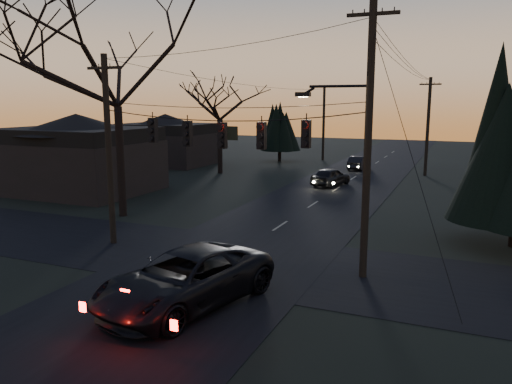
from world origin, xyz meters
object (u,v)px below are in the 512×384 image
at_px(bare_tree_left, 116,60).
at_px(suv_near, 186,279).
at_px(utility_pole_far_r, 425,176).
at_px(utility_pole_right, 363,277).
at_px(utility_pole_far_l, 323,160).
at_px(utility_pole_left, 114,243).
at_px(sedan_oncoming_a, 331,177).
at_px(sedan_oncoming_b, 358,163).

relative_size(bare_tree_left, suv_near, 1.96).
xyz_separation_m(utility_pole_far_r, bare_tree_left, (-14.64, -23.24, 8.66)).
xyz_separation_m(utility_pole_right, utility_pole_far_l, (-11.50, 36.00, 0.00)).
relative_size(utility_pole_far_l, bare_tree_left, 0.65).
xyz_separation_m(utility_pole_left, suv_near, (6.80, -4.89, 0.88)).
bearing_deg(sedan_oncoming_a, suv_near, 107.42).
bearing_deg(utility_pole_right, utility_pole_far_r, 90.00).
distance_m(utility_pole_left, bare_tree_left, 10.37).
distance_m(utility_pole_far_r, utility_pole_far_l, 14.01).
bearing_deg(sedan_oncoming_b, utility_pole_far_r, 164.29).
height_order(bare_tree_left, sedan_oncoming_b, bare_tree_left).
height_order(suv_near, sedan_oncoming_b, suv_near).
xyz_separation_m(utility_pole_right, suv_near, (-4.70, -4.89, 0.88)).
distance_m(utility_pole_far_l, sedan_oncoming_b, 8.22).
distance_m(utility_pole_right, utility_pole_far_l, 37.79).
height_order(utility_pole_left, utility_pole_far_r, same).
height_order(utility_pole_left, sedan_oncoming_b, utility_pole_left).
height_order(utility_pole_far_r, utility_pole_far_l, utility_pole_far_r).
xyz_separation_m(utility_pole_right, sedan_oncoming_a, (-6.30, 19.46, 0.70)).
relative_size(utility_pole_far_l, sedan_oncoming_b, 2.10).
bearing_deg(bare_tree_left, utility_pole_far_l, 84.26).
relative_size(utility_pole_left, utility_pole_far_l, 1.06).
xyz_separation_m(utility_pole_right, sedan_oncoming_b, (-6.30, 29.66, 0.63)).
bearing_deg(bare_tree_left, utility_pole_left, -56.60).
bearing_deg(utility_pole_far_l, utility_pole_right, -72.28).
height_order(utility_pole_far_l, sedan_oncoming_a, utility_pole_far_l).
height_order(utility_pole_far_l, bare_tree_left, bare_tree_left).
xyz_separation_m(utility_pole_far_r, suv_near, (-4.70, -32.89, 0.88)).
height_order(utility_pole_right, suv_near, utility_pole_right).
bearing_deg(utility_pole_far_r, utility_pole_far_l, 145.18).
xyz_separation_m(utility_pole_right, utility_pole_far_r, (0.00, 28.00, 0.00)).
bearing_deg(suv_near, sedan_oncoming_b, 107.11).
xyz_separation_m(utility_pole_far_r, sedan_oncoming_a, (-6.30, -8.54, 0.70)).
height_order(utility_pole_left, utility_pole_far_l, utility_pole_left).
bearing_deg(suv_near, utility_pole_left, 158.77).
bearing_deg(bare_tree_left, suv_near, -44.15).
distance_m(utility_pole_left, utility_pole_far_l, 36.00).
relative_size(suv_near, sedan_oncoming_b, 1.65).
height_order(utility_pole_far_r, bare_tree_left, bare_tree_left).
xyz_separation_m(bare_tree_left, suv_near, (9.94, -9.65, -7.78)).
bearing_deg(utility_pole_right, utility_pole_left, 180.00).
bearing_deg(utility_pole_far_r, utility_pole_right, -90.00).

